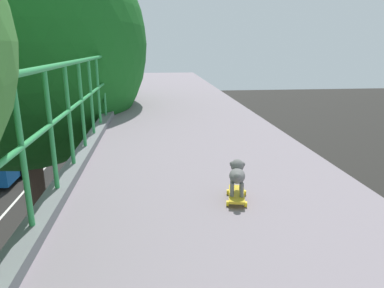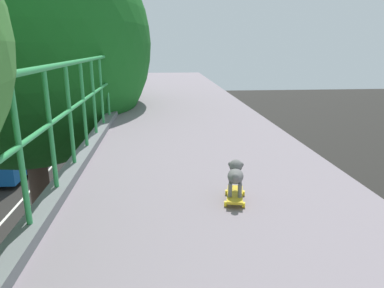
# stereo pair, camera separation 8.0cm
# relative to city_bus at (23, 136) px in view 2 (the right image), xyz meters

# --- Properties ---
(city_bus) EXTENTS (2.69, 10.30, 3.28)m
(city_bus) POSITION_rel_city_bus_xyz_m (0.00, 0.00, 0.00)
(city_bus) COLOR #10488D
(city_bus) RESTS_ON ground
(roadside_tree_mid) EXTENTS (5.97, 5.97, 10.71)m
(roadside_tree_mid) POSITION_rel_city_bus_xyz_m (6.18, -14.98, 5.89)
(roadside_tree_mid) COLOR #4B3930
(roadside_tree_mid) RESTS_ON ground
(toy_skateboard) EXTENTS (0.25, 0.42, 0.08)m
(toy_skateboard) POSITION_rel_city_bus_xyz_m (10.06, -20.69, 4.51)
(toy_skateboard) COLOR gold
(toy_skateboard) RESTS_ON overpass_deck
(small_dog) EXTENTS (0.19, 0.33, 0.30)m
(small_dog) POSITION_rel_city_bus_xyz_m (10.06, -20.66, 4.71)
(small_dog) COLOR slate
(small_dog) RESTS_ON toy_skateboard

